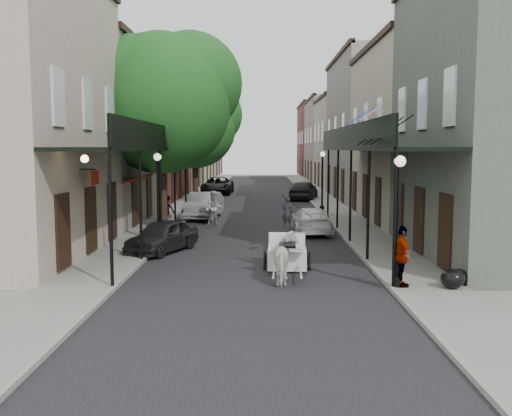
{
  "coord_description": "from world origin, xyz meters",
  "views": [
    {
      "loc": [
        0.24,
        -17.88,
        4.02
      ],
      "look_at": [
        0.03,
        5.28,
        1.6
      ],
      "focal_mm": 40.0,
      "sensor_mm": 36.0,
      "label": 1
    }
  ],
  "objects_px": {
    "carriage": "(287,239)",
    "car_left_near": "(162,236)",
    "tree_near": "(170,98)",
    "pedestrian_sidewalk_left": "(166,210)",
    "pedestrian_sidewalk_right": "(401,256)",
    "pedestrian_walking": "(214,208)",
    "car_right_near": "(311,220)",
    "car_left_mid": "(204,206)",
    "car_right_far": "(304,190)",
    "lamppost_right_far": "(322,180)",
    "lamppost_right_near": "(399,219)",
    "tree_far": "(200,124)",
    "lamppost_left": "(158,196)",
    "car_left_far": "(218,186)",
    "horse": "(287,258)"
  },
  "relations": [
    {
      "from": "lamppost_right_near",
      "to": "pedestrian_sidewalk_left",
      "type": "relative_size",
      "value": 2.41
    },
    {
      "from": "tree_far",
      "to": "pedestrian_sidewalk_right",
      "type": "height_order",
      "value": "tree_far"
    },
    {
      "from": "tree_near",
      "to": "tree_far",
      "type": "relative_size",
      "value": 1.12
    },
    {
      "from": "pedestrian_sidewalk_left",
      "to": "car_right_far",
      "type": "relative_size",
      "value": 0.34
    },
    {
      "from": "pedestrian_walking",
      "to": "tree_far",
      "type": "bearing_deg",
      "value": 89.64
    },
    {
      "from": "car_left_mid",
      "to": "car_right_near",
      "type": "height_order",
      "value": "car_left_mid"
    },
    {
      "from": "pedestrian_walking",
      "to": "car_left_near",
      "type": "distance_m",
      "value": 7.73
    },
    {
      "from": "lamppost_right_near",
      "to": "car_left_far",
      "type": "bearing_deg",
      "value": 102.7
    },
    {
      "from": "tree_near",
      "to": "car_right_near",
      "type": "height_order",
      "value": "tree_near"
    },
    {
      "from": "lamppost_right_far",
      "to": "car_left_far",
      "type": "bearing_deg",
      "value": 118.51
    },
    {
      "from": "lamppost_left",
      "to": "car_right_far",
      "type": "distance_m",
      "value": 22.27
    },
    {
      "from": "car_left_far",
      "to": "car_right_far",
      "type": "distance_m",
      "value": 8.95
    },
    {
      "from": "car_left_far",
      "to": "lamppost_left",
      "type": "bearing_deg",
      "value": -89.15
    },
    {
      "from": "carriage",
      "to": "pedestrian_sidewalk_right",
      "type": "distance_m",
      "value": 4.52
    },
    {
      "from": "car_left_near",
      "to": "car_right_near",
      "type": "bearing_deg",
      "value": 60.47
    },
    {
      "from": "pedestrian_sidewalk_right",
      "to": "car_left_far",
      "type": "xyz_separation_m",
      "value": [
        -7.8,
        34.18,
        -0.23
      ]
    },
    {
      "from": "car_right_far",
      "to": "horse",
      "type": "bearing_deg",
      "value": 97.48
    },
    {
      "from": "tree_far",
      "to": "car_right_near",
      "type": "relative_size",
      "value": 2.03
    },
    {
      "from": "tree_far",
      "to": "car_right_far",
      "type": "distance_m",
      "value": 9.71
    },
    {
      "from": "pedestrian_sidewalk_left",
      "to": "pedestrian_walking",
      "type": "bearing_deg",
      "value": 154.65
    },
    {
      "from": "lamppost_left",
      "to": "carriage",
      "type": "xyz_separation_m",
      "value": [
        5.23,
        -4.68,
        -1.08
      ]
    },
    {
      "from": "lamppost_right_near",
      "to": "car_left_near",
      "type": "distance_m",
      "value": 9.86
    },
    {
      "from": "carriage",
      "to": "lamppost_left",
      "type": "bearing_deg",
      "value": 140.51
    },
    {
      "from": "horse",
      "to": "car_right_far",
      "type": "relative_size",
      "value": 0.38
    },
    {
      "from": "carriage",
      "to": "car_left_near",
      "type": "height_order",
      "value": "carriage"
    },
    {
      "from": "tree_near",
      "to": "lamppost_right_near",
      "type": "xyz_separation_m",
      "value": [
        8.3,
        -12.18,
        -4.44
      ]
    },
    {
      "from": "lamppost_right_far",
      "to": "car_left_near",
      "type": "bearing_deg",
      "value": -118.81
    },
    {
      "from": "tree_near",
      "to": "pedestrian_sidewalk_left",
      "type": "bearing_deg",
      "value": 114.51
    },
    {
      "from": "car_left_near",
      "to": "lamppost_right_far",
      "type": "bearing_deg",
      "value": 82.77
    },
    {
      "from": "tree_near",
      "to": "pedestrian_walking",
      "type": "height_order",
      "value": "tree_near"
    },
    {
      "from": "car_left_mid",
      "to": "lamppost_left",
      "type": "bearing_deg",
      "value": -90.31
    },
    {
      "from": "tree_near",
      "to": "lamppost_right_near",
      "type": "relative_size",
      "value": 2.6
    },
    {
      "from": "pedestrian_sidewalk_right",
      "to": "car_left_near",
      "type": "xyz_separation_m",
      "value": [
        -7.8,
        6.0,
        -0.35
      ]
    },
    {
      "from": "lamppost_right_far",
      "to": "car_right_far",
      "type": "distance_m",
      "value": 8.96
    },
    {
      "from": "carriage",
      "to": "car_left_far",
      "type": "xyz_separation_m",
      "value": [
        -4.73,
        30.86,
        -0.2
      ]
    },
    {
      "from": "lamppost_right_far",
      "to": "car_left_near",
      "type": "relative_size",
      "value": 0.99
    },
    {
      "from": "pedestrian_walking",
      "to": "car_right_far",
      "type": "bearing_deg",
      "value": 59.59
    },
    {
      "from": "pedestrian_sidewalk_left",
      "to": "car_right_far",
      "type": "bearing_deg",
      "value": -152.45
    },
    {
      "from": "tree_near",
      "to": "pedestrian_sidewalk_left",
      "type": "height_order",
      "value": "tree_near"
    },
    {
      "from": "lamppost_right_far",
      "to": "car_right_near",
      "type": "bearing_deg",
      "value": -99.46
    },
    {
      "from": "lamppost_right_far",
      "to": "lamppost_right_near",
      "type": "bearing_deg",
      "value": -90.0
    },
    {
      "from": "lamppost_left",
      "to": "car_left_far",
      "type": "xyz_separation_m",
      "value": [
        0.5,
        26.18,
        -1.29
      ]
    },
    {
      "from": "lamppost_left",
      "to": "carriage",
      "type": "height_order",
      "value": "lamppost_left"
    },
    {
      "from": "tree_far",
      "to": "carriage",
      "type": "distance_m",
      "value": 23.98
    },
    {
      "from": "lamppost_right_far",
      "to": "car_left_mid",
      "type": "distance_m",
      "value": 7.99
    },
    {
      "from": "tree_near",
      "to": "lamppost_left",
      "type": "xyz_separation_m",
      "value": [
        0.1,
        -4.18,
        -4.44
      ]
    },
    {
      "from": "lamppost_left",
      "to": "pedestrian_walking",
      "type": "distance_m",
      "value": 6.02
    },
    {
      "from": "lamppost_right_near",
      "to": "carriage",
      "type": "relative_size",
      "value": 1.49
    },
    {
      "from": "car_left_mid",
      "to": "car_right_far",
      "type": "distance_m",
      "value": 13.85
    },
    {
      "from": "horse",
      "to": "car_left_near",
      "type": "bearing_deg",
      "value": -44.82
    }
  ]
}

